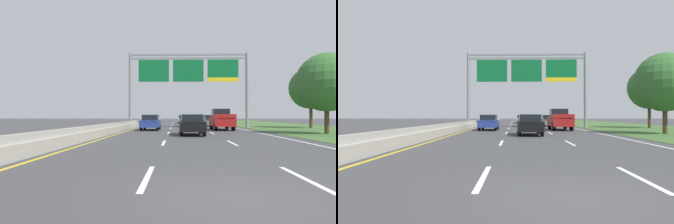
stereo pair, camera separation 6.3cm
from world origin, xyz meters
TOP-DOWN VIEW (x-y plane):
  - ground_plane at (0.00, 35.00)m, footprint 220.00×220.00m
  - lane_striping at (0.00, 34.54)m, footprint 11.96×106.00m
  - grass_verge_right at (13.95, 35.00)m, footprint 14.00×110.00m
  - median_barrier_concrete at (-6.60, 35.00)m, footprint 0.60×110.00m
  - overhead_sign_gantry at (0.30, 31.63)m, footprint 15.06×0.42m
  - pickup_truck_red at (3.51, 25.28)m, footprint 2.01×5.40m
  - car_black_centre_lane_sedan at (-0.01, 17.05)m, footprint 1.88×4.42m
  - car_darkgreen_centre_lane_sedan at (0.13, 34.52)m, footprint 1.90×4.43m
  - car_blue_left_lane_sedan at (-3.81, 24.68)m, footprint 1.87×4.42m
  - car_grey_right_lane_sedan at (3.57, 36.37)m, footprint 1.92×4.44m
  - car_silver_centre_lane_sedan at (0.02, 52.03)m, footprint 1.90×4.43m
  - roadside_tree_near at (10.87, 18.47)m, footprint 4.72×4.72m
  - roadside_tree_mid at (14.81, 30.08)m, footprint 4.97×4.97m

SIDE VIEW (x-z plane):
  - ground_plane at x=0.00m, z-range 0.00..0.00m
  - lane_striping at x=0.00m, z-range 0.00..0.01m
  - grass_verge_right at x=13.95m, z-range 0.00..0.02m
  - median_barrier_concrete at x=-6.60m, z-range -0.07..0.78m
  - car_black_centre_lane_sedan at x=-0.01m, z-range 0.03..1.60m
  - car_darkgreen_centre_lane_sedan at x=0.13m, z-range 0.03..1.60m
  - car_blue_left_lane_sedan at x=-3.81m, z-range 0.03..1.60m
  - car_grey_right_lane_sedan at x=3.57m, z-range 0.03..1.60m
  - car_silver_centre_lane_sedan at x=0.02m, z-range 0.03..1.60m
  - pickup_truck_red at x=3.51m, z-range -0.03..2.17m
  - roadside_tree_near at x=10.87m, z-range 0.89..7.41m
  - roadside_tree_mid at x=14.81m, z-range 1.13..8.39m
  - overhead_sign_gantry at x=0.30m, z-range 1.99..11.38m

